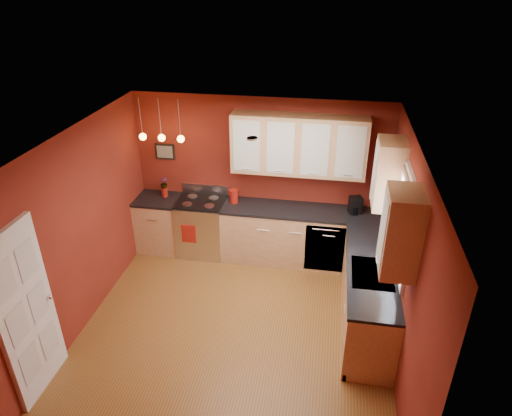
% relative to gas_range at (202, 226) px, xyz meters
% --- Properties ---
extents(floor, '(4.20, 4.20, 0.00)m').
position_rel_gas_range_xyz_m(floor, '(0.92, -1.80, -0.48)').
color(floor, brown).
rests_on(floor, ground).
extents(ceiling, '(4.00, 4.20, 0.02)m').
position_rel_gas_range_xyz_m(ceiling, '(0.92, -1.80, 2.12)').
color(ceiling, white).
rests_on(ceiling, wall_back).
extents(wall_back, '(4.00, 0.02, 2.60)m').
position_rel_gas_range_xyz_m(wall_back, '(0.92, 0.30, 0.82)').
color(wall_back, maroon).
rests_on(wall_back, floor).
extents(wall_front, '(4.00, 0.02, 2.60)m').
position_rel_gas_range_xyz_m(wall_front, '(0.92, -3.90, 0.82)').
color(wall_front, maroon).
rests_on(wall_front, floor).
extents(wall_left, '(0.02, 4.20, 2.60)m').
position_rel_gas_range_xyz_m(wall_left, '(-1.08, -1.80, 0.82)').
color(wall_left, maroon).
rests_on(wall_left, floor).
extents(wall_right, '(0.02, 4.20, 2.60)m').
position_rel_gas_range_xyz_m(wall_right, '(2.92, -1.80, 0.82)').
color(wall_right, maroon).
rests_on(wall_right, floor).
extents(base_cabinets_back_left, '(0.70, 0.60, 0.90)m').
position_rel_gas_range_xyz_m(base_cabinets_back_left, '(-0.73, -0.00, -0.03)').
color(base_cabinets_back_left, tan).
rests_on(base_cabinets_back_left, floor).
extents(base_cabinets_back_right, '(2.54, 0.60, 0.90)m').
position_rel_gas_range_xyz_m(base_cabinets_back_right, '(1.65, -0.00, -0.03)').
color(base_cabinets_back_right, tan).
rests_on(base_cabinets_back_right, floor).
extents(base_cabinets_right, '(0.60, 2.10, 0.90)m').
position_rel_gas_range_xyz_m(base_cabinets_right, '(2.62, -1.35, -0.03)').
color(base_cabinets_right, tan).
rests_on(base_cabinets_right, floor).
extents(counter_back_left, '(0.70, 0.62, 0.04)m').
position_rel_gas_range_xyz_m(counter_back_left, '(-0.73, -0.00, 0.44)').
color(counter_back_left, black).
rests_on(counter_back_left, base_cabinets_back_left).
extents(counter_back_right, '(2.54, 0.62, 0.04)m').
position_rel_gas_range_xyz_m(counter_back_right, '(1.65, -0.00, 0.44)').
color(counter_back_right, black).
rests_on(counter_back_right, base_cabinets_back_right).
extents(counter_right, '(0.62, 2.10, 0.04)m').
position_rel_gas_range_xyz_m(counter_right, '(2.62, -1.35, 0.44)').
color(counter_right, black).
rests_on(counter_right, base_cabinets_right).
extents(gas_range, '(0.76, 0.64, 1.11)m').
position_rel_gas_range_xyz_m(gas_range, '(0.00, 0.00, 0.00)').
color(gas_range, silver).
rests_on(gas_range, floor).
extents(dishwasher_front, '(0.60, 0.02, 0.80)m').
position_rel_gas_range_xyz_m(dishwasher_front, '(2.02, -0.29, -0.03)').
color(dishwasher_front, silver).
rests_on(dishwasher_front, base_cabinets_back_right).
extents(sink, '(0.50, 0.70, 0.33)m').
position_rel_gas_range_xyz_m(sink, '(2.62, -1.50, 0.43)').
color(sink, gray).
rests_on(sink, counter_right).
extents(window, '(0.06, 1.02, 1.22)m').
position_rel_gas_range_xyz_m(window, '(2.89, -1.50, 1.21)').
color(window, white).
rests_on(window, wall_right).
extents(door_left_wall, '(0.12, 0.82, 2.05)m').
position_rel_gas_range_xyz_m(door_left_wall, '(-1.05, -3.00, 0.54)').
color(door_left_wall, white).
rests_on(door_left_wall, floor).
extents(upper_cabinets_back, '(2.00, 0.35, 0.90)m').
position_rel_gas_range_xyz_m(upper_cabinets_back, '(1.52, 0.12, 1.47)').
color(upper_cabinets_back, tan).
rests_on(upper_cabinets_back, wall_back).
extents(upper_cabinets_right, '(0.35, 1.95, 0.90)m').
position_rel_gas_range_xyz_m(upper_cabinets_right, '(2.75, -1.48, 1.47)').
color(upper_cabinets_right, tan).
rests_on(upper_cabinets_right, wall_right).
extents(wall_picture, '(0.32, 0.03, 0.26)m').
position_rel_gas_range_xyz_m(wall_picture, '(-0.63, 0.28, 1.17)').
color(wall_picture, black).
rests_on(wall_picture, wall_back).
extents(pendant_lights, '(0.71, 0.11, 0.66)m').
position_rel_gas_range_xyz_m(pendant_lights, '(-0.53, -0.05, 1.53)').
color(pendant_lights, gray).
rests_on(pendant_lights, ceiling).
extents(red_canister, '(0.14, 0.14, 0.22)m').
position_rel_gas_range_xyz_m(red_canister, '(0.53, 0.07, 0.57)').
color(red_canister, maroon).
rests_on(red_canister, counter_back_right).
extents(red_vase, '(0.10, 0.10, 0.16)m').
position_rel_gas_range_xyz_m(red_vase, '(-0.63, 0.09, 0.54)').
color(red_vase, maroon).
rests_on(red_vase, counter_back_left).
extents(flowers, '(0.12, 0.12, 0.20)m').
position_rel_gas_range_xyz_m(flowers, '(-0.63, 0.09, 0.69)').
color(flowers, maroon).
rests_on(flowers, red_vase).
extents(coffee_maker, '(0.23, 0.22, 0.27)m').
position_rel_gas_range_xyz_m(coffee_maker, '(2.43, 0.04, 0.58)').
color(coffee_maker, black).
rests_on(coffee_maker, counter_back_right).
extents(soap_pump, '(0.13, 0.13, 0.21)m').
position_rel_gas_range_xyz_m(soap_pump, '(2.73, -1.72, 0.56)').
color(soap_pump, silver).
rests_on(soap_pump, counter_right).
extents(dish_towel, '(0.23, 0.02, 0.32)m').
position_rel_gas_range_xyz_m(dish_towel, '(-0.13, -0.33, 0.04)').
color(dish_towel, maroon).
rests_on(dish_towel, gas_range).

